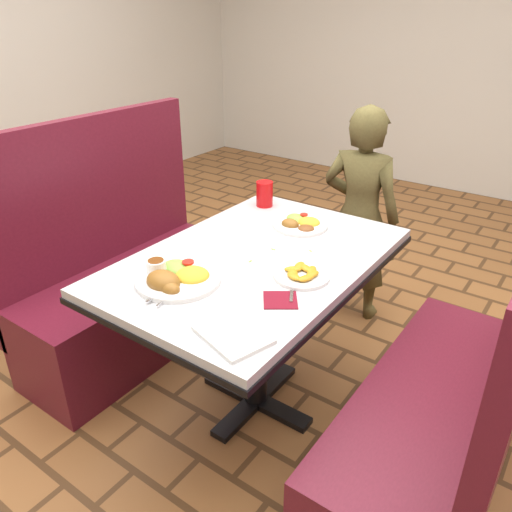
{
  "coord_description": "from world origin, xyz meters",
  "views": [
    {
      "loc": [
        1.01,
        -1.41,
        1.63
      ],
      "look_at": [
        0.0,
        0.0,
        0.75
      ],
      "focal_mm": 35.0,
      "sensor_mm": 36.0,
      "label": 1
    }
  ],
  "objects_px": {
    "booth_bench_right": "(444,426)",
    "far_dinner_plate": "(301,222)",
    "diner_person": "(360,216)",
    "booth_bench_left": "(129,288)",
    "red_tumbler": "(265,194)",
    "dining_table": "(256,277)",
    "near_dinner_plate": "(176,274)",
    "plantain_plate": "(302,274)"
  },
  "relations": [
    {
      "from": "diner_person",
      "to": "far_dinner_plate",
      "type": "xyz_separation_m",
      "value": [
        -0.01,
        -0.62,
        0.18
      ]
    },
    {
      "from": "booth_bench_left",
      "to": "dining_table",
      "type": "bearing_deg",
      "value": 0.0
    },
    {
      "from": "booth_bench_left",
      "to": "red_tumbler",
      "type": "relative_size",
      "value": 9.93
    },
    {
      "from": "booth_bench_right",
      "to": "near_dinner_plate",
      "type": "xyz_separation_m",
      "value": [
        -0.91,
        -0.33,
        0.45
      ]
    },
    {
      "from": "booth_bench_right",
      "to": "diner_person",
      "type": "distance_m",
      "value": 1.28
    },
    {
      "from": "booth_bench_right",
      "to": "far_dinner_plate",
      "type": "xyz_separation_m",
      "value": [
        -0.81,
        0.35,
        0.44
      ]
    },
    {
      "from": "dining_table",
      "to": "plantain_plate",
      "type": "distance_m",
      "value": 0.26
    },
    {
      "from": "diner_person",
      "to": "far_dinner_plate",
      "type": "distance_m",
      "value": 0.64
    },
    {
      "from": "booth_bench_right",
      "to": "far_dinner_plate",
      "type": "relative_size",
      "value": 4.99
    },
    {
      "from": "near_dinner_plate",
      "to": "red_tumbler",
      "type": "xyz_separation_m",
      "value": [
        -0.17,
        0.8,
        0.03
      ]
    },
    {
      "from": "diner_person",
      "to": "booth_bench_right",
      "type": "bearing_deg",
      "value": 125.21
    },
    {
      "from": "near_dinner_plate",
      "to": "far_dinner_plate",
      "type": "relative_size",
      "value": 1.24
    },
    {
      "from": "booth_bench_right",
      "to": "booth_bench_left",
      "type": "bearing_deg",
      "value": 180.0
    },
    {
      "from": "diner_person",
      "to": "booth_bench_left",
      "type": "bearing_deg",
      "value": 46.33
    },
    {
      "from": "diner_person",
      "to": "red_tumbler",
      "type": "distance_m",
      "value": 0.62
    },
    {
      "from": "diner_person",
      "to": "near_dinner_plate",
      "type": "distance_m",
      "value": 1.32
    },
    {
      "from": "dining_table",
      "to": "booth_bench_right",
      "type": "distance_m",
      "value": 0.86
    },
    {
      "from": "far_dinner_plate",
      "to": "plantain_plate",
      "type": "bearing_deg",
      "value": -58.66
    },
    {
      "from": "dining_table",
      "to": "far_dinner_plate",
      "type": "xyz_separation_m",
      "value": [
        -0.01,
        0.35,
        0.12
      ]
    },
    {
      "from": "near_dinner_plate",
      "to": "far_dinner_plate",
      "type": "height_order",
      "value": "near_dinner_plate"
    },
    {
      "from": "booth_bench_left",
      "to": "booth_bench_right",
      "type": "xyz_separation_m",
      "value": [
        1.6,
        0.0,
        0.0
      ]
    },
    {
      "from": "near_dinner_plate",
      "to": "red_tumbler",
      "type": "bearing_deg",
      "value": 102.19
    },
    {
      "from": "far_dinner_plate",
      "to": "red_tumbler",
      "type": "bearing_deg",
      "value": 157.54
    },
    {
      "from": "booth_bench_left",
      "to": "red_tumbler",
      "type": "height_order",
      "value": "booth_bench_left"
    },
    {
      "from": "red_tumbler",
      "to": "plantain_plate",
      "type": "bearing_deg",
      "value": -44.69
    },
    {
      "from": "plantain_plate",
      "to": "booth_bench_left",
      "type": "bearing_deg",
      "value": 177.63
    },
    {
      "from": "dining_table",
      "to": "diner_person",
      "type": "height_order",
      "value": "diner_person"
    },
    {
      "from": "diner_person",
      "to": "near_dinner_plate",
      "type": "height_order",
      "value": "diner_person"
    },
    {
      "from": "booth_bench_left",
      "to": "red_tumbler",
      "type": "distance_m",
      "value": 0.85
    },
    {
      "from": "booth_bench_left",
      "to": "near_dinner_plate",
      "type": "distance_m",
      "value": 0.89
    },
    {
      "from": "plantain_plate",
      "to": "booth_bench_right",
      "type": "bearing_deg",
      "value": 4.31
    },
    {
      "from": "diner_person",
      "to": "plantain_plate",
      "type": "bearing_deg",
      "value": 98.65
    },
    {
      "from": "far_dinner_plate",
      "to": "diner_person",
      "type": "bearing_deg",
      "value": 89.11
    },
    {
      "from": "far_dinner_plate",
      "to": "plantain_plate",
      "type": "xyz_separation_m",
      "value": [
        0.24,
        -0.4,
        -0.01
      ]
    },
    {
      "from": "diner_person",
      "to": "far_dinner_plate",
      "type": "relative_size",
      "value": 4.95
    },
    {
      "from": "dining_table",
      "to": "red_tumbler",
      "type": "bearing_deg",
      "value": 121.24
    },
    {
      "from": "booth_bench_right",
      "to": "red_tumbler",
      "type": "relative_size",
      "value": 9.93
    },
    {
      "from": "booth_bench_left",
      "to": "diner_person",
      "type": "height_order",
      "value": "diner_person"
    },
    {
      "from": "far_dinner_plate",
      "to": "near_dinner_plate",
      "type": "bearing_deg",
      "value": -98.47
    },
    {
      "from": "diner_person",
      "to": "far_dinner_plate",
      "type": "bearing_deg",
      "value": 84.89
    },
    {
      "from": "dining_table",
      "to": "booth_bench_left",
      "type": "height_order",
      "value": "booth_bench_left"
    },
    {
      "from": "near_dinner_plate",
      "to": "plantain_plate",
      "type": "bearing_deg",
      "value": 39.89
    }
  ]
}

